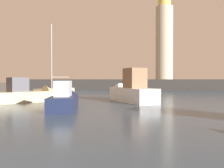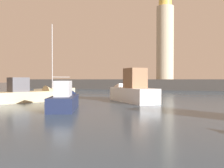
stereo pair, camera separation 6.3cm
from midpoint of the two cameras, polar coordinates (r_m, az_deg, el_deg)
ground_plane at (r=26.29m, az=8.53°, el=-3.64°), size 220.00×220.00×0.00m
breakwater at (r=49.92m, az=13.04°, el=-0.15°), size 66.89×4.45×2.17m
lighthouse at (r=50.67m, az=12.54°, el=10.77°), size 3.46×3.46×17.98m
motorboat_1 at (r=18.52m, az=-10.93°, el=-3.58°), size 3.90×6.57×2.35m
motorboat_2 at (r=23.95m, az=4.14°, el=-1.71°), size 6.76×7.43×3.50m
motorboat_3 at (r=24.68m, az=-18.06°, el=-2.35°), size 5.17×6.79×2.79m
sailboat_moored at (r=33.47m, az=-13.22°, el=-1.71°), size 3.09×6.28×9.55m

